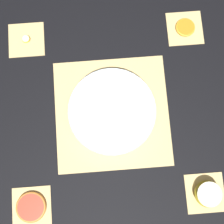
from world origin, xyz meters
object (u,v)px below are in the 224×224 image
(apple_half, at_px, (208,194))
(grapefruit_slice, at_px, (31,207))
(fruit_salad_bowl, at_px, (112,112))
(orange_slice_whole, at_px, (185,27))
(banana_coin_single, at_px, (26,39))

(apple_half, relative_size, grapefruit_slice, 0.86)
(fruit_salad_bowl, bearing_deg, apple_half, 134.67)
(orange_slice_whole, relative_size, banana_coin_single, 2.36)
(grapefruit_slice, bearing_deg, apple_half, 180.00)
(fruit_salad_bowl, bearing_deg, grapefruit_slice, 45.44)
(fruit_salad_bowl, height_order, apple_half, fruit_salad_bowl)
(apple_half, xyz_separation_m, orange_slice_whole, (0.00, -0.60, -0.02))
(grapefruit_slice, bearing_deg, fruit_salad_bowl, -134.56)
(apple_half, relative_size, banana_coin_single, 2.88)
(orange_slice_whole, distance_m, banana_coin_single, 0.59)
(fruit_salad_bowl, distance_m, orange_slice_whole, 0.42)
(banana_coin_single, bearing_deg, fruit_salad_bowl, 134.58)
(apple_half, distance_m, orange_slice_whole, 0.60)
(fruit_salad_bowl, xyz_separation_m, banana_coin_single, (0.30, -0.30, -0.03))
(banana_coin_single, bearing_deg, apple_half, 134.62)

